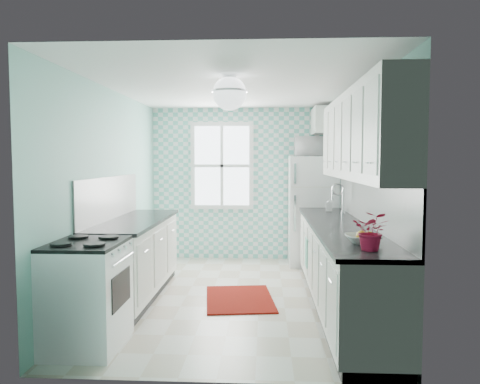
# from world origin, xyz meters

# --- Properties ---
(floor) EXTENTS (3.00, 4.40, 0.02)m
(floor) POSITION_xyz_m (0.00, 0.00, -0.01)
(floor) COLOR beige
(floor) RESTS_ON ground
(ceiling) EXTENTS (3.00, 4.40, 0.02)m
(ceiling) POSITION_xyz_m (0.00, 0.00, 2.51)
(ceiling) COLOR white
(ceiling) RESTS_ON wall_back
(wall_back) EXTENTS (3.00, 0.02, 2.50)m
(wall_back) POSITION_xyz_m (0.00, 2.21, 1.25)
(wall_back) COLOR #81C2B4
(wall_back) RESTS_ON floor
(wall_front) EXTENTS (3.00, 0.02, 2.50)m
(wall_front) POSITION_xyz_m (0.00, -2.21, 1.25)
(wall_front) COLOR #81C2B4
(wall_front) RESTS_ON floor
(wall_left) EXTENTS (0.02, 4.40, 2.50)m
(wall_left) POSITION_xyz_m (-1.51, 0.00, 1.25)
(wall_left) COLOR #81C2B4
(wall_left) RESTS_ON floor
(wall_right) EXTENTS (0.02, 4.40, 2.50)m
(wall_right) POSITION_xyz_m (1.51, 0.00, 1.25)
(wall_right) COLOR #81C2B4
(wall_right) RESTS_ON floor
(accent_wall) EXTENTS (3.00, 0.01, 2.50)m
(accent_wall) POSITION_xyz_m (0.00, 2.19, 1.25)
(accent_wall) COLOR #65C3B2
(accent_wall) RESTS_ON wall_back
(window) EXTENTS (1.04, 0.05, 1.44)m
(window) POSITION_xyz_m (-0.35, 2.16, 1.55)
(window) COLOR white
(window) RESTS_ON wall_back
(backsplash_right) EXTENTS (0.02, 3.60, 0.51)m
(backsplash_right) POSITION_xyz_m (1.49, -0.40, 1.20)
(backsplash_right) COLOR white
(backsplash_right) RESTS_ON wall_right
(backsplash_left) EXTENTS (0.02, 2.15, 0.51)m
(backsplash_left) POSITION_xyz_m (-1.49, -0.07, 1.20)
(backsplash_left) COLOR white
(backsplash_left) RESTS_ON wall_left
(upper_cabinets_right) EXTENTS (0.33, 3.20, 0.90)m
(upper_cabinets_right) POSITION_xyz_m (1.33, -0.60, 1.90)
(upper_cabinets_right) COLOR white
(upper_cabinets_right) RESTS_ON wall_right
(upper_cabinet_fridge) EXTENTS (0.40, 0.74, 0.40)m
(upper_cabinet_fridge) POSITION_xyz_m (1.30, 1.83, 2.25)
(upper_cabinet_fridge) COLOR white
(upper_cabinet_fridge) RESTS_ON wall_right
(ceiling_light) EXTENTS (0.34, 0.34, 0.35)m
(ceiling_light) POSITION_xyz_m (0.00, -0.80, 2.32)
(ceiling_light) COLOR silver
(ceiling_light) RESTS_ON ceiling
(base_cabinets_right) EXTENTS (0.60, 3.60, 0.90)m
(base_cabinets_right) POSITION_xyz_m (1.20, -0.40, 0.45)
(base_cabinets_right) COLOR white
(base_cabinets_right) RESTS_ON floor
(countertop_right) EXTENTS (0.63, 3.60, 0.04)m
(countertop_right) POSITION_xyz_m (1.19, -0.40, 0.92)
(countertop_right) COLOR black
(countertop_right) RESTS_ON base_cabinets_right
(base_cabinets_left) EXTENTS (0.60, 2.15, 0.90)m
(base_cabinets_left) POSITION_xyz_m (-1.20, -0.07, 0.45)
(base_cabinets_left) COLOR white
(base_cabinets_left) RESTS_ON floor
(countertop_left) EXTENTS (0.63, 2.15, 0.04)m
(countertop_left) POSITION_xyz_m (-1.19, -0.07, 0.92)
(countertop_left) COLOR black
(countertop_left) RESTS_ON base_cabinets_left
(fridge) EXTENTS (0.74, 0.74, 1.70)m
(fridge) POSITION_xyz_m (1.11, 1.81, 0.85)
(fridge) COLOR white
(fridge) RESTS_ON floor
(stove) EXTENTS (0.61, 0.77, 0.92)m
(stove) POSITION_xyz_m (-1.20, -1.59, 0.48)
(stove) COLOR silver
(stove) RESTS_ON floor
(sink) EXTENTS (0.50, 0.42, 0.53)m
(sink) POSITION_xyz_m (1.20, 0.56, 0.93)
(sink) COLOR silver
(sink) RESTS_ON countertop_right
(rug) EXTENTS (0.90, 1.19, 0.02)m
(rug) POSITION_xyz_m (0.06, -0.13, 0.01)
(rug) COLOR #5E1508
(rug) RESTS_ON floor
(dish_towel) EXTENTS (0.06, 0.24, 0.36)m
(dish_towel) POSITION_xyz_m (0.89, 0.33, 0.48)
(dish_towel) COLOR #51A396
(dish_towel) RESTS_ON base_cabinets_right
(fruit_bowl) EXTENTS (0.32, 0.32, 0.08)m
(fruit_bowl) POSITION_xyz_m (1.20, -1.56, 0.98)
(fruit_bowl) COLOR white
(fruit_bowl) RESTS_ON countertop_right
(potted_plant) EXTENTS (0.36, 0.34, 0.31)m
(potted_plant) POSITION_xyz_m (1.20, -1.87, 1.10)
(potted_plant) COLOR #C20906
(potted_plant) RESTS_ON countertop_right
(soap_bottle) EXTENTS (0.09, 0.10, 0.19)m
(soap_bottle) POSITION_xyz_m (1.25, 0.95, 1.04)
(soap_bottle) COLOR #A7BEC4
(soap_bottle) RESTS_ON countertop_right
(microwave) EXTENTS (0.57, 0.40, 0.31)m
(microwave) POSITION_xyz_m (1.11, 1.81, 1.86)
(microwave) COLOR white
(microwave) RESTS_ON fridge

